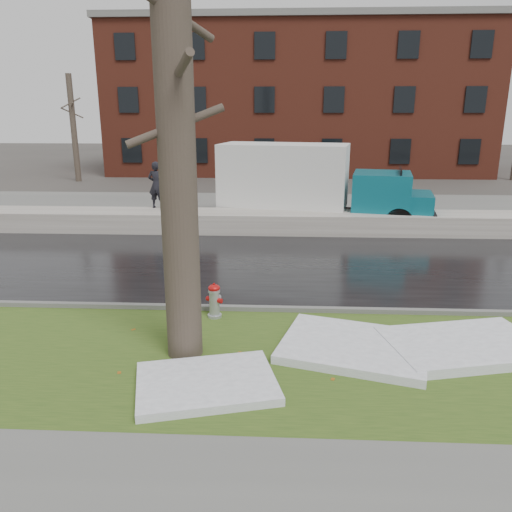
{
  "coord_description": "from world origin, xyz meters",
  "views": [
    {
      "loc": [
        0.92,
        -9.32,
        4.32
      ],
      "look_at": [
        0.35,
        2.05,
        1.0
      ],
      "focal_mm": 35.0,
      "sensor_mm": 36.0,
      "label": 1
    }
  ],
  "objects_px": {
    "box_truck": "(309,183)",
    "worker": "(157,185)",
    "fire_hydrant": "(214,299)",
    "tree": "(176,131)"
  },
  "relations": [
    {
      "from": "worker",
      "to": "box_truck",
      "type": "bearing_deg",
      "value": -165.35
    },
    {
      "from": "tree",
      "to": "box_truck",
      "type": "relative_size",
      "value": 0.83
    },
    {
      "from": "fire_hydrant",
      "to": "box_truck",
      "type": "distance_m",
      "value": 9.85
    },
    {
      "from": "tree",
      "to": "worker",
      "type": "bearing_deg",
      "value": 106.04
    },
    {
      "from": "tree",
      "to": "box_truck",
      "type": "distance_m",
      "value": 11.73
    },
    {
      "from": "box_truck",
      "to": "worker",
      "type": "bearing_deg",
      "value": -161.47
    },
    {
      "from": "fire_hydrant",
      "to": "box_truck",
      "type": "relative_size",
      "value": 0.08
    },
    {
      "from": "fire_hydrant",
      "to": "worker",
      "type": "height_order",
      "value": "worker"
    },
    {
      "from": "box_truck",
      "to": "worker",
      "type": "distance_m",
      "value": 5.83
    },
    {
      "from": "fire_hydrant",
      "to": "tree",
      "type": "relative_size",
      "value": 0.1
    }
  ]
}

